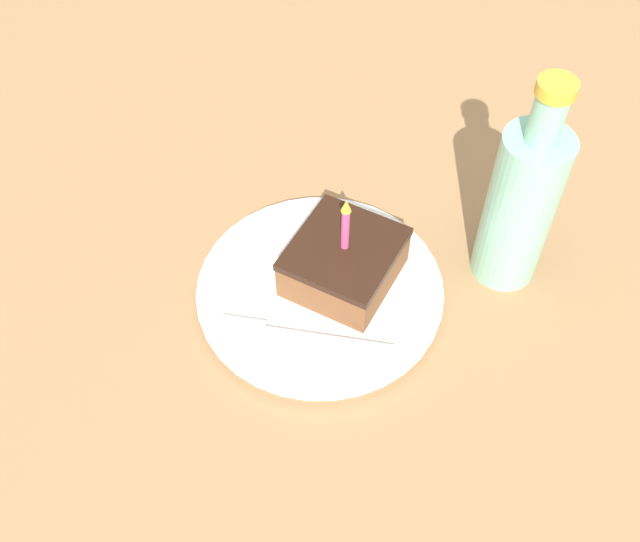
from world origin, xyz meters
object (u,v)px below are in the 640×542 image
at_px(plate, 320,291).
at_px(fork, 292,336).
at_px(cake_slice, 342,261).
at_px(bottle, 521,203).

relative_size(plate, fork, 1.50).
xyz_separation_m(cake_slice, fork, (0.01, 0.09, -0.02)).
height_order(fork, bottle, bottle).
relative_size(plate, cake_slice, 2.21).
xyz_separation_m(plate, cake_slice, (-0.01, -0.02, 0.03)).
distance_m(fork, bottle, 0.25).
xyz_separation_m(plate, bottle, (-0.15, -0.13, 0.09)).
height_order(cake_slice, bottle, bottle).
relative_size(fork, bottle, 0.69).
bearing_deg(fork, bottle, -126.72).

